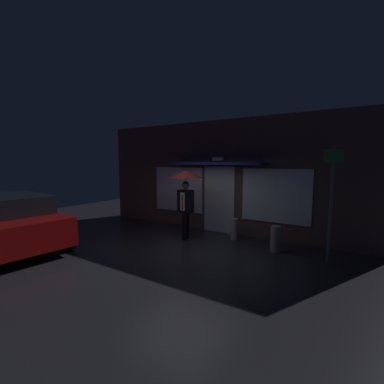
# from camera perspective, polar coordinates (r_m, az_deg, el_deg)

# --- Properties ---
(ground_plane) EXTENTS (18.00, 18.00, 0.00)m
(ground_plane) POSITION_cam_1_polar(r_m,az_deg,el_deg) (7.28, -2.21, -12.31)
(ground_plane) COLOR #26262B
(building_facade) EXTENTS (9.59, 1.00, 3.71)m
(building_facade) POSITION_cam_1_polar(r_m,az_deg,el_deg) (8.92, 6.37, 3.23)
(building_facade) COLOR brown
(building_facade) RESTS_ON ground
(person_with_umbrella) EXTENTS (1.04, 1.04, 2.09)m
(person_with_umbrella) POSITION_cam_1_polar(r_m,az_deg,el_deg) (7.89, -1.41, 1.37)
(person_with_umbrella) COLOR black
(person_with_umbrella) RESTS_ON ground
(parked_car) EXTENTS (4.02, 2.42, 1.46)m
(parked_car) POSITION_cam_1_polar(r_m,az_deg,el_deg) (8.66, -34.79, -5.29)
(parked_car) COLOR maroon
(parked_car) RESTS_ON ground
(street_sign_post) EXTENTS (0.40, 0.07, 2.73)m
(street_sign_post) POSITION_cam_1_polar(r_m,az_deg,el_deg) (6.85, 27.84, -1.07)
(street_sign_post) COLOR #595B60
(street_sign_post) RESTS_ON ground
(sidewalk_bollard) EXTENTS (0.22, 0.22, 0.64)m
(sidewalk_bollard) POSITION_cam_1_polar(r_m,az_deg,el_deg) (8.19, 9.09, -7.90)
(sidewalk_bollard) COLOR #B2A899
(sidewalk_bollard) RESTS_ON ground
(sidewalk_bollard_2) EXTENTS (0.26, 0.26, 0.69)m
(sidewalk_bollard_2) POSITION_cam_1_polar(r_m,az_deg,el_deg) (7.34, 17.59, -9.63)
(sidewalk_bollard_2) COLOR #9E998E
(sidewalk_bollard_2) RESTS_ON ground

